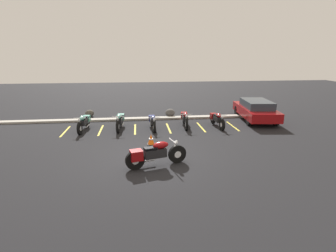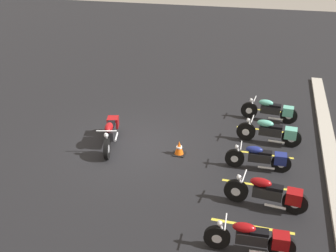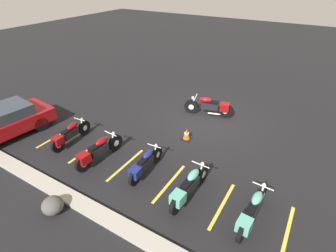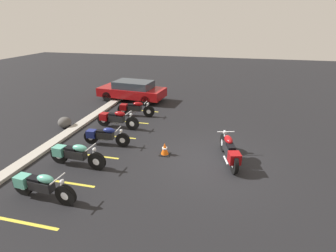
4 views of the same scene
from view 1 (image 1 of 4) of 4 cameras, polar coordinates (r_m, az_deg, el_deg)
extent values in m
plane|color=black|center=(10.60, -3.98, -7.26)|extent=(60.00, 60.00, 0.00)
cylinder|color=black|center=(10.15, 2.01, -6.11)|extent=(0.72, 0.31, 0.71)
cylinder|color=silver|center=(10.15, 2.01, -6.11)|extent=(0.30, 0.20, 0.27)
cylinder|color=black|center=(9.64, -7.19, -7.43)|extent=(0.72, 0.31, 0.71)
cylinder|color=silver|center=(9.64, -7.19, -7.43)|extent=(0.30, 0.20, 0.27)
cube|color=black|center=(9.78, -2.77, -5.94)|extent=(0.87, 0.51, 0.32)
ellipsoid|color=maroon|center=(9.75, -1.60, -4.18)|extent=(0.66, 0.43, 0.26)
cube|color=black|center=(9.65, -3.82, -4.89)|extent=(0.53, 0.37, 0.09)
cube|color=maroon|center=(9.58, -6.92, -6.32)|extent=(0.52, 0.49, 0.37)
cylinder|color=silver|center=(10.00, 1.35, -4.72)|extent=(0.29, 0.14, 0.57)
cylinder|color=silver|center=(9.88, 1.01, -3.25)|extent=(0.21, 0.66, 0.04)
sphere|color=silver|center=(9.96, 1.75, -3.62)|extent=(0.15, 0.15, 0.15)
cylinder|color=silver|center=(9.96, -4.52, -7.57)|extent=(0.59, 0.23, 0.08)
cylinder|color=black|center=(14.39, -18.68, -0.53)|extent=(0.17, 0.66, 0.66)
cylinder|color=silver|center=(14.39, -18.68, -0.53)|extent=(0.14, 0.26, 0.25)
cylinder|color=black|center=(15.82, -17.17, 1.00)|extent=(0.17, 0.66, 0.66)
cylinder|color=silver|center=(15.82, -17.17, 1.00)|extent=(0.14, 0.26, 0.25)
cube|color=black|center=(15.11, -17.89, 0.87)|extent=(0.33, 0.77, 0.30)
ellipsoid|color=#59B29E|center=(14.86, -18.17, 1.67)|extent=(0.30, 0.57, 0.24)
cube|color=black|center=(15.22, -17.79, 1.75)|extent=(0.27, 0.45, 0.08)
cube|color=#59B29E|center=(15.73, -17.27, 1.59)|extent=(0.39, 0.42, 0.34)
cylinder|color=silver|center=(14.43, -18.64, 0.59)|extent=(0.08, 0.26, 0.53)
cylinder|color=silver|center=(14.43, -18.67, 1.64)|extent=(0.62, 0.08, 0.04)
sphere|color=silver|center=(14.32, -18.78, 1.21)|extent=(0.14, 0.14, 0.14)
cylinder|color=silver|center=(15.38, -17.06, 0.04)|extent=(0.11, 0.55, 0.07)
cylinder|color=black|center=(14.15, -10.87, -0.21)|extent=(0.16, 0.68, 0.67)
cylinder|color=silver|center=(14.15, -10.87, -0.21)|extent=(0.14, 0.26, 0.25)
cylinder|color=black|center=(15.66, -10.15, 1.34)|extent=(0.16, 0.68, 0.67)
cylinder|color=silver|center=(15.66, -10.15, 1.34)|extent=(0.14, 0.26, 0.25)
cube|color=black|center=(14.92, -10.50, 1.22)|extent=(0.33, 0.79, 0.30)
ellipsoid|color=#59B29E|center=(14.66, -10.64, 2.07)|extent=(0.30, 0.58, 0.24)
cube|color=black|center=(15.04, -10.45, 2.13)|extent=(0.27, 0.46, 0.08)
cube|color=#59B29E|center=(15.57, -10.20, 1.95)|extent=(0.39, 0.43, 0.35)
cylinder|color=silver|center=(14.20, -10.86, 0.95)|extent=(0.08, 0.27, 0.54)
cylinder|color=silver|center=(14.20, -10.88, 2.05)|extent=(0.63, 0.07, 0.04)
sphere|color=silver|center=(14.09, -10.93, 1.60)|extent=(0.14, 0.14, 0.14)
cylinder|color=silver|center=(15.22, -9.80, 0.36)|extent=(0.10, 0.56, 0.07)
cylinder|color=black|center=(13.98, -3.01, -0.27)|extent=(0.14, 0.61, 0.61)
cylinder|color=silver|center=(13.98, -3.01, -0.27)|extent=(0.13, 0.24, 0.23)
cylinder|color=black|center=(15.36, -3.58, 1.16)|extent=(0.14, 0.61, 0.61)
cylinder|color=silver|center=(15.36, -3.58, 1.16)|extent=(0.13, 0.24, 0.23)
cube|color=black|center=(14.68, -3.34, 1.05)|extent=(0.29, 0.71, 0.28)
ellipsoid|color=navy|center=(14.44, -3.28, 1.83)|extent=(0.26, 0.53, 0.22)
cube|color=black|center=(14.79, -3.41, 1.89)|extent=(0.24, 0.42, 0.07)
cube|color=navy|center=(15.27, -3.58, 1.72)|extent=(0.35, 0.38, 0.31)
cylinder|color=silver|center=(14.02, -3.07, 0.80)|extent=(0.07, 0.24, 0.49)
cylinder|color=silver|center=(14.02, -3.11, 1.81)|extent=(0.57, 0.06, 0.03)
sphere|color=silver|center=(13.92, -3.05, 1.40)|extent=(0.13, 0.13, 0.13)
cylinder|color=silver|center=(14.98, -2.92, 0.26)|extent=(0.09, 0.51, 0.06)
cylinder|color=black|center=(14.43, 4.04, 0.34)|extent=(0.18, 0.68, 0.67)
cylinder|color=silver|center=(14.43, 4.04, 0.34)|extent=(0.15, 0.26, 0.25)
cylinder|color=black|center=(15.95, 3.47, 1.80)|extent=(0.18, 0.68, 0.67)
cylinder|color=silver|center=(15.95, 3.47, 1.80)|extent=(0.15, 0.26, 0.25)
cube|color=black|center=(15.20, 3.73, 1.71)|extent=(0.35, 0.79, 0.30)
ellipsoid|color=maroon|center=(14.94, 3.82, 2.54)|extent=(0.31, 0.59, 0.24)
cube|color=black|center=(15.32, 3.68, 2.60)|extent=(0.28, 0.46, 0.08)
cube|color=maroon|center=(15.86, 3.50, 2.40)|extent=(0.40, 0.43, 0.34)
cylinder|color=silver|center=(14.49, 4.01, 1.47)|extent=(0.08, 0.27, 0.54)
cylinder|color=silver|center=(14.48, 4.00, 2.54)|extent=(0.63, 0.09, 0.04)
sphere|color=silver|center=(14.37, 4.05, 2.11)|extent=(0.14, 0.14, 0.14)
cylinder|color=silver|center=(15.53, 4.14, 0.85)|extent=(0.12, 0.56, 0.07)
cylinder|color=black|center=(14.73, 11.70, 0.27)|extent=(0.15, 0.63, 0.63)
cylinder|color=silver|center=(14.73, 11.70, 0.27)|extent=(0.13, 0.25, 0.24)
cylinder|color=black|center=(16.05, 9.76, 1.62)|extent=(0.15, 0.63, 0.63)
cylinder|color=silver|center=(16.05, 9.76, 1.62)|extent=(0.13, 0.25, 0.24)
cube|color=black|center=(15.39, 10.65, 1.53)|extent=(0.31, 0.74, 0.28)
ellipsoid|color=maroon|center=(15.16, 10.95, 2.30)|extent=(0.28, 0.55, 0.23)
cube|color=black|center=(15.50, 10.48, 2.35)|extent=(0.25, 0.43, 0.08)
cube|color=maroon|center=(15.97, 9.85, 2.17)|extent=(0.37, 0.40, 0.32)
cylinder|color=silver|center=(14.77, 11.59, 1.31)|extent=(0.07, 0.25, 0.51)
cylinder|color=silver|center=(14.76, 11.56, 2.29)|extent=(0.59, 0.07, 0.03)
sphere|color=silver|center=(14.67, 11.72, 1.89)|extent=(0.13, 0.13, 0.13)
cylinder|color=silver|center=(15.72, 10.75, 0.75)|extent=(0.10, 0.53, 0.07)
cylinder|color=black|center=(18.68, 14.79, 3.29)|extent=(0.29, 0.66, 0.64)
cylinder|color=black|center=(19.15, 19.37, 3.21)|extent=(0.29, 0.66, 0.64)
cylinder|color=black|center=(16.10, 17.25, 1.21)|extent=(0.29, 0.66, 0.64)
cylinder|color=black|center=(16.65, 22.44, 1.18)|extent=(0.29, 0.66, 0.64)
cube|color=maroon|center=(17.57, 18.47, 3.07)|extent=(2.26, 4.47, 0.55)
cube|color=#2D3842|center=(17.34, 18.76, 4.58)|extent=(1.77, 2.56, 0.45)
cube|color=#A8A399|center=(16.95, -5.08, 1.64)|extent=(18.00, 0.50, 0.12)
ellipsoid|color=#4F4D4B|center=(17.61, 0.46, 2.90)|extent=(0.86, 0.86, 0.53)
ellipsoid|color=#4A473F|center=(18.40, -16.70, 2.68)|extent=(0.78, 0.78, 0.46)
cube|color=black|center=(12.26, -3.70, -3.98)|extent=(0.40, 0.40, 0.03)
cone|color=#EA590F|center=(12.18, -3.72, -2.93)|extent=(0.32, 0.32, 0.50)
cylinder|color=white|center=(12.18, -3.72, -2.81)|extent=(0.20, 0.20, 0.06)
cube|color=gold|center=(15.34, -21.46, -1.09)|extent=(0.10, 2.10, 0.00)
cube|color=gold|center=(14.96, -14.44, -0.90)|extent=(0.10, 2.10, 0.00)
cube|color=gold|center=(14.82, -7.17, -0.68)|extent=(0.10, 2.10, 0.00)
cube|color=gold|center=(14.91, 0.12, -0.46)|extent=(0.10, 2.10, 0.00)
cube|color=gold|center=(15.24, 7.21, -0.23)|extent=(0.10, 2.10, 0.00)
cube|color=gold|center=(15.79, 13.90, -0.01)|extent=(0.10, 2.10, 0.00)
camera|label=2|loc=(18.67, 34.96, 20.90)|focal=42.00mm
camera|label=3|loc=(20.37, -17.90, 20.84)|focal=28.00mm
camera|label=4|loc=(12.51, -50.63, 14.04)|focal=28.00mm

